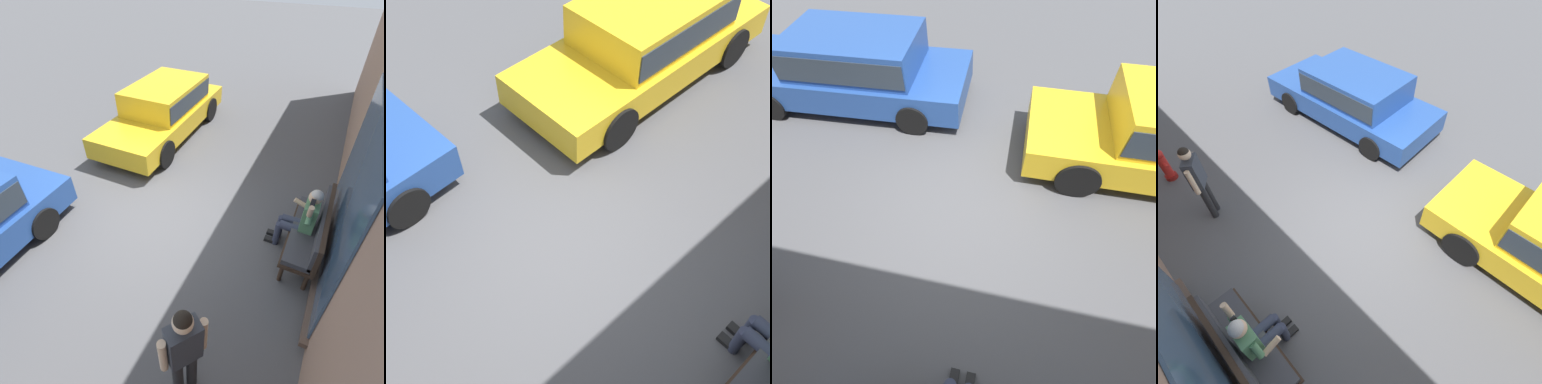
# 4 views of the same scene
# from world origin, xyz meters

# --- Properties ---
(ground_plane) EXTENTS (60.00, 60.00, 0.00)m
(ground_plane) POSITION_xyz_m (0.00, 0.00, 0.00)
(ground_plane) COLOR #4C4C4F
(parked_car_mid) EXTENTS (4.73, 2.19, 1.40)m
(parked_car_mid) POSITION_xyz_m (2.72, -2.40, 0.76)
(parked_car_mid) COLOR #23478E
(parked_car_mid) RESTS_ON ground_plane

